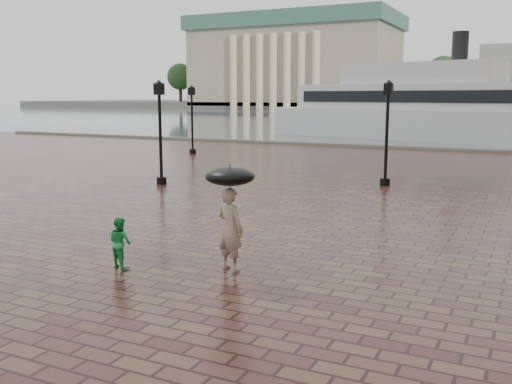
% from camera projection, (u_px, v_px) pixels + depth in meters
% --- Properties ---
extents(ground, '(300.00, 300.00, 0.00)m').
position_uv_depth(ground, '(124.00, 257.00, 13.85)').
color(ground, '#391C1A').
rests_on(ground, ground).
extents(harbour_water, '(240.00, 240.00, 0.00)m').
position_uv_depth(harbour_water, '(479.00, 119.00, 95.25)').
color(harbour_water, '#495259').
rests_on(harbour_water, ground).
extents(quay_edge, '(80.00, 0.60, 0.30)m').
position_uv_depth(quay_edge, '(403.00, 148.00, 42.17)').
color(quay_edge, slate).
rests_on(quay_edge, ground).
extents(far_shore, '(300.00, 60.00, 2.00)m').
position_uv_depth(far_shore, '(503.00, 106.00, 155.25)').
color(far_shore, '#4C4C47').
rests_on(far_shore, ground).
extents(museum, '(57.00, 32.50, 26.00)m').
position_uv_depth(museum, '(295.00, 60.00, 163.39)').
color(museum, gray).
rests_on(museum, ground).
extents(far_trees, '(188.00, 8.00, 13.50)m').
position_uv_depth(far_trees, '(500.00, 72.00, 134.37)').
color(far_trees, '#2D2119').
rests_on(far_trees, ground).
extents(street_lamps, '(15.44, 12.44, 4.40)m').
position_uv_depth(street_lamps, '(238.00, 126.00, 29.21)').
color(street_lamps, black).
rests_on(street_lamps, ground).
extents(adult_pedestrian, '(0.78, 0.62, 1.88)m').
position_uv_depth(adult_pedestrian, '(230.00, 229.00, 12.67)').
color(adult_pedestrian, gray).
rests_on(adult_pedestrian, ground).
extents(child_pedestrian, '(0.67, 0.58, 1.17)m').
position_uv_depth(child_pedestrian, '(120.00, 242.00, 12.93)').
color(child_pedestrian, green).
rests_on(child_pedestrian, ground).
extents(ferry_near, '(28.61, 13.61, 9.13)m').
position_uv_depth(ferry_near, '(420.00, 108.00, 50.55)').
color(ferry_near, silver).
rests_on(ferry_near, ground).
extents(umbrella, '(1.10, 1.10, 1.19)m').
position_uv_depth(umbrella, '(230.00, 177.00, 12.47)').
color(umbrella, black).
rests_on(umbrella, ground).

